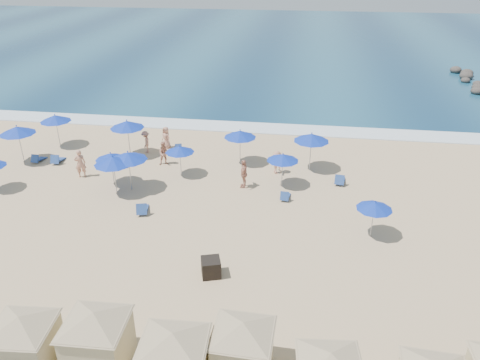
# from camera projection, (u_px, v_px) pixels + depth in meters

# --- Properties ---
(ground) EXTENTS (160.00, 160.00, 0.00)m
(ground) POSITION_uv_depth(u_px,v_px,m) (178.00, 226.00, 24.93)
(ground) COLOR tan
(ground) RESTS_ON ground
(ocean) EXTENTS (160.00, 80.00, 0.06)m
(ocean) POSITION_uv_depth(u_px,v_px,m) (269.00, 41.00, 73.61)
(ocean) COLOR navy
(ocean) RESTS_ON ground
(surf_line) EXTENTS (160.00, 2.50, 0.08)m
(surf_line) POSITION_uv_depth(u_px,v_px,m) (226.00, 126.00, 38.64)
(surf_line) COLOR white
(surf_line) RESTS_ON ground
(trash_bin) EXTENTS (1.05, 1.05, 0.84)m
(trash_bin) POSITION_uv_depth(u_px,v_px,m) (211.00, 267.00, 21.04)
(trash_bin) COLOR black
(trash_bin) RESTS_ON ground
(cabana_0) EXTENTS (4.15, 4.15, 2.61)m
(cabana_0) POSITION_uv_depth(u_px,v_px,m) (23.00, 337.00, 15.87)
(cabana_0) COLOR beige
(cabana_0) RESTS_ON ground
(cabana_1) EXTENTS (4.32, 4.32, 2.71)m
(cabana_1) POSITION_uv_depth(u_px,v_px,m) (96.00, 333.00, 15.95)
(cabana_1) COLOR beige
(cabana_1) RESTS_ON ground
(cabana_2) EXTENTS (4.44, 4.44, 2.79)m
(cabana_2) POSITION_uv_depth(u_px,v_px,m) (174.00, 355.00, 15.04)
(cabana_2) COLOR beige
(cabana_2) RESTS_ON ground
(cabana_3) EXTENTS (4.15, 4.15, 2.61)m
(cabana_3) POSITION_uv_depth(u_px,v_px,m) (243.00, 342.00, 15.64)
(cabana_3) COLOR beige
(cabana_3) RESTS_ON ground
(umbrella_0) EXTENTS (2.36, 2.36, 2.69)m
(umbrella_0) POSITION_uv_depth(u_px,v_px,m) (17.00, 130.00, 31.35)
(umbrella_0) COLOR #A5A8AD
(umbrella_0) RESTS_ON ground
(umbrella_2) EXTENTS (2.21, 2.21, 2.51)m
(umbrella_2) POSITION_uv_depth(u_px,v_px,m) (55.00, 118.00, 33.97)
(umbrella_2) COLOR #A5A8AD
(umbrella_2) RESTS_ON ground
(umbrella_3) EXTENTS (2.22, 2.22, 2.53)m
(umbrella_3) POSITION_uv_depth(u_px,v_px,m) (113.00, 160.00, 27.24)
(umbrella_3) COLOR #A5A8AD
(umbrella_3) RESTS_ON ground
(umbrella_4) EXTENTS (2.37, 2.37, 2.70)m
(umbrella_4) POSITION_uv_depth(u_px,v_px,m) (127.00, 124.00, 32.32)
(umbrella_4) COLOR #A5A8AD
(umbrella_4) RESTS_ON ground
(umbrella_5) EXTENTS (1.90, 1.90, 2.16)m
(umbrella_5) POSITION_uv_depth(u_px,v_px,m) (111.00, 156.00, 28.54)
(umbrella_5) COLOR #A5A8AD
(umbrella_5) RESTS_ON ground
(umbrella_6) EXTENTS (2.26, 2.26, 2.57)m
(umbrella_6) POSITION_uv_depth(u_px,v_px,m) (128.00, 156.00, 27.71)
(umbrella_6) COLOR #A5A8AD
(umbrella_6) RESTS_ON ground
(umbrella_7) EXTENTS (1.85, 1.85, 2.11)m
(umbrella_7) POSITION_uv_depth(u_px,v_px,m) (180.00, 149.00, 29.67)
(umbrella_7) COLOR #A5A8AD
(umbrella_7) RESTS_ON ground
(umbrella_8) EXTENTS (1.96, 1.96, 2.23)m
(umbrella_8) POSITION_uv_depth(u_px,v_px,m) (283.00, 157.00, 28.28)
(umbrella_8) COLOR #A5A8AD
(umbrella_8) RESTS_ON ground
(umbrella_9) EXTENTS (2.18, 2.18, 2.48)m
(umbrella_9) POSITION_uv_depth(u_px,v_px,m) (240.00, 134.00, 31.20)
(umbrella_9) COLOR #A5A8AD
(umbrella_9) RESTS_ON ground
(umbrella_10) EXTENTS (2.32, 2.32, 2.64)m
(umbrella_10) POSITION_uv_depth(u_px,v_px,m) (312.00, 137.00, 30.26)
(umbrella_10) COLOR #A5A8AD
(umbrella_10) RESTS_ON ground
(umbrella_11) EXTENTS (1.82, 1.82, 2.07)m
(umbrella_11) POSITION_uv_depth(u_px,v_px,m) (375.00, 206.00, 23.29)
(umbrella_11) COLOR #A5A8AD
(umbrella_11) RESTS_ON ground
(beach_chair_0) EXTENTS (0.61, 1.22, 0.65)m
(beach_chair_0) POSITION_uv_depth(u_px,v_px,m) (38.00, 159.00, 32.29)
(beach_chair_0) COLOR navy
(beach_chair_0) RESTS_ON ground
(beach_chair_1) EXTENTS (0.67, 1.33, 0.71)m
(beach_chair_1) POSITION_uv_depth(u_px,v_px,m) (57.00, 159.00, 32.13)
(beach_chair_1) COLOR navy
(beach_chair_1) RESTS_ON ground
(beach_chair_2) EXTENTS (0.84, 1.21, 0.61)m
(beach_chair_2) POSITION_uv_depth(u_px,v_px,m) (178.00, 148.00, 34.12)
(beach_chair_2) COLOR navy
(beach_chair_2) RESTS_ON ground
(beach_chair_3) EXTENTS (0.89, 1.42, 0.72)m
(beach_chair_3) POSITION_uv_depth(u_px,v_px,m) (142.00, 209.00, 26.09)
(beach_chair_3) COLOR navy
(beach_chair_3) RESTS_ON ground
(beach_chair_4) EXTENTS (0.59, 1.17, 0.62)m
(beach_chair_4) POSITION_uv_depth(u_px,v_px,m) (285.00, 196.00, 27.50)
(beach_chair_4) COLOR navy
(beach_chair_4) RESTS_ON ground
(beach_chair_5) EXTENTS (0.75, 1.38, 0.72)m
(beach_chair_5) POSITION_uv_depth(u_px,v_px,m) (340.00, 180.00, 29.33)
(beach_chair_5) COLOR navy
(beach_chair_5) RESTS_ON ground
(beachgoer_0) EXTENTS (0.81, 0.68, 1.87)m
(beachgoer_0) POSITION_uv_depth(u_px,v_px,m) (80.00, 163.00, 29.89)
(beachgoer_0) COLOR tan
(beachgoer_0) RESTS_ON ground
(beachgoer_1) EXTENTS (0.97, 0.87, 1.65)m
(beachgoer_1) POSITION_uv_depth(u_px,v_px,m) (164.00, 153.00, 31.64)
(beachgoer_1) COLOR tan
(beachgoer_1) RESTS_ON ground
(beachgoer_2) EXTENTS (0.47, 1.08, 1.82)m
(beachgoer_2) POSITION_uv_depth(u_px,v_px,m) (244.00, 174.00, 28.61)
(beachgoer_2) COLOR tan
(beachgoer_2) RESTS_ON ground
(beachgoer_3) EXTENTS (0.93, 1.15, 1.56)m
(beachgoer_3) POSITION_uv_depth(u_px,v_px,m) (277.00, 162.00, 30.44)
(beachgoer_3) COLOR tan
(beachgoer_3) RESTS_ON ground
(beachgoer_4) EXTENTS (0.95, 0.89, 1.63)m
(beachgoer_4) POSITION_uv_depth(u_px,v_px,m) (166.00, 137.00, 34.30)
(beachgoer_4) COLOR tan
(beachgoer_4) RESTS_ON ground
(beachgoer_5) EXTENTS (0.82, 1.16, 1.62)m
(beachgoer_5) POSITION_uv_depth(u_px,v_px,m) (146.00, 142.00, 33.52)
(beachgoer_5) COLOR tan
(beachgoer_5) RESTS_ON ground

